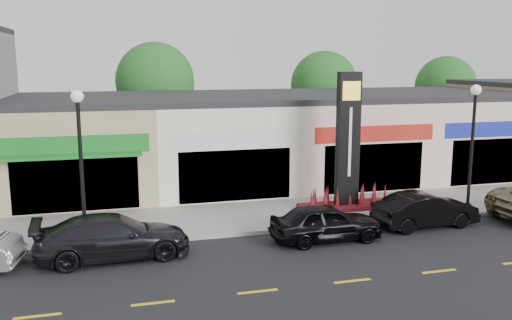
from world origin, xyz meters
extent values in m
plane|color=black|center=(0.00, 0.00, 0.00)|extent=(120.00, 120.00, 0.00)
cube|color=gray|center=(0.00, 4.35, 0.07)|extent=(52.00, 4.30, 0.15)
cube|color=gray|center=(0.00, 2.10, 0.07)|extent=(52.00, 0.20, 0.15)
cube|color=tan|center=(-8.50, 11.50, 2.25)|extent=(7.00, 10.00, 4.50)
cube|color=#262628|center=(-8.50, 11.50, 4.65)|extent=(7.00, 10.00, 0.30)
cube|color=black|center=(-8.50, 6.55, 1.40)|extent=(5.25, 0.10, 2.40)
cube|color=#1A7726|center=(-8.50, 6.55, 3.10)|extent=(6.30, 0.12, 0.80)
cube|color=#1A7726|center=(-8.50, 6.10, 2.70)|extent=(5.60, 0.90, 0.12)
cube|color=silver|center=(-1.50, 11.50, 2.25)|extent=(7.00, 10.00, 4.50)
cube|color=#262628|center=(-1.50, 11.50, 4.65)|extent=(7.00, 10.00, 0.30)
cube|color=black|center=(-1.50, 6.55, 1.40)|extent=(5.25, 0.10, 2.40)
cube|color=silver|center=(-1.50, 6.55, 3.10)|extent=(6.30, 0.12, 0.80)
cube|color=beige|center=(5.50, 11.50, 2.25)|extent=(7.00, 10.00, 4.50)
cube|color=#262628|center=(5.50, 11.50, 4.65)|extent=(7.00, 10.00, 0.30)
cube|color=black|center=(5.50, 6.55, 1.40)|extent=(5.25, 0.10, 2.40)
cube|color=red|center=(5.50, 6.55, 3.10)|extent=(6.30, 0.12, 0.80)
cube|color=beige|center=(12.50, 11.50, 2.25)|extent=(7.00, 10.00, 4.50)
cube|color=#262628|center=(12.50, 11.50, 4.65)|extent=(7.00, 10.00, 0.30)
cube|color=black|center=(12.50, 6.55, 1.40)|extent=(5.25, 0.10, 2.40)
cube|color=#16239C|center=(12.50, 6.55, 3.10)|extent=(6.30, 0.12, 0.80)
cylinder|color=#382619|center=(-4.00, 19.50, 1.57)|extent=(0.36, 0.36, 3.15)
sphere|color=#1A541D|center=(-4.00, 19.50, 5.23)|extent=(5.20, 5.20, 5.20)
cylinder|color=#382619|center=(8.00, 19.50, 1.49)|extent=(0.36, 0.36, 2.97)
sphere|color=#1A541D|center=(8.00, 19.50, 4.89)|extent=(4.80, 4.80, 4.80)
cylinder|color=#382619|center=(18.00, 19.50, 1.40)|extent=(0.36, 0.36, 2.80)
sphere|color=#1A541D|center=(18.00, 19.50, 4.64)|extent=(4.60, 4.60, 4.60)
cylinder|color=black|center=(-8.00, 2.50, 0.30)|extent=(0.32, 0.32, 0.30)
cylinder|color=black|center=(-8.00, 2.50, 2.80)|extent=(0.14, 0.14, 5.00)
sphere|color=silver|center=(-8.00, 2.50, 5.40)|extent=(0.44, 0.44, 0.44)
cylinder|color=black|center=(8.00, 2.50, 0.30)|extent=(0.32, 0.32, 0.30)
cylinder|color=black|center=(8.00, 2.50, 2.80)|extent=(0.14, 0.14, 5.00)
sphere|color=silver|center=(8.00, 2.50, 5.40)|extent=(0.44, 0.44, 0.44)
cube|color=#5A0F16|center=(3.00, 4.20, 0.25)|extent=(4.20, 1.30, 0.20)
cube|color=black|center=(3.00, 4.20, 3.15)|extent=(1.00, 0.40, 6.00)
cube|color=yellow|center=(3.00, 3.98, 5.35)|extent=(0.80, 0.05, 0.80)
cube|color=silver|center=(3.00, 3.98, 3.15)|extent=(0.12, 0.04, 3.00)
imported|color=black|center=(-7.03, 0.90, 0.75)|extent=(2.38, 5.26, 1.49)
imported|color=black|center=(0.63, 0.72, 0.71)|extent=(1.77, 4.21, 1.42)
imported|color=black|center=(5.15, 1.30, 0.70)|extent=(1.76, 4.35, 1.40)
camera|label=1|loc=(-6.83, -17.28, 6.64)|focal=38.00mm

